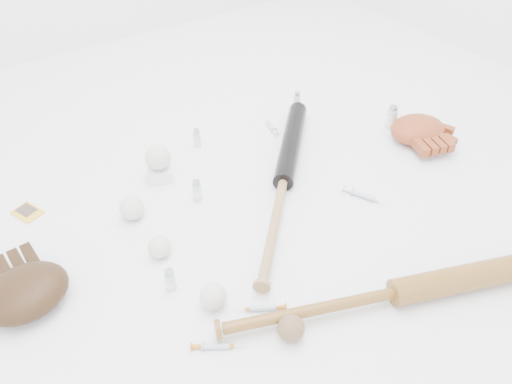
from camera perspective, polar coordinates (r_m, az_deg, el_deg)
bat_dark at (r=1.62m, az=3.15°, el=1.27°), size 0.71×0.72×0.07m
bat_wood at (r=1.34m, az=15.76°, el=-10.99°), size 0.95×0.42×0.07m
glove_dark at (r=1.41m, az=-24.92°, el=-10.34°), size 0.28×0.28×0.09m
glove_tan at (r=1.94m, az=18.01°, el=6.85°), size 0.31×0.31×0.09m
trading_card at (r=1.70m, az=-24.66°, el=-2.14°), size 0.09×0.11×0.00m
pedestal at (r=1.70m, az=-10.90°, el=2.18°), size 0.10×0.10×0.04m
baseball_on_pedestal at (r=1.66m, az=-11.17°, el=3.91°), size 0.08×0.08×0.08m
baseball_left at (r=1.43m, az=-10.98°, el=-6.18°), size 0.06×0.06×0.06m
baseball_upper at (r=1.56m, az=-14.01°, el=-1.79°), size 0.08×0.08×0.08m
baseball_mid at (r=1.29m, az=-4.92°, el=-11.79°), size 0.07×0.07×0.07m
baseball_aged at (r=1.24m, az=4.02°, el=-15.24°), size 0.07×0.07×0.07m
syringe_0 at (r=1.24m, az=-4.62°, el=-17.15°), size 0.13×0.10×0.02m
syringe_1 at (r=1.30m, az=0.74°, el=-13.12°), size 0.14×0.10×0.02m
syringe_2 at (r=1.93m, az=1.69°, el=7.53°), size 0.06×0.15×0.02m
syringe_3 at (r=1.64m, az=12.19°, el=-0.39°), size 0.10×0.16×0.02m
vial_0 at (r=1.83m, az=-6.75°, el=6.16°), size 0.03×0.03×0.07m
vial_1 at (r=2.04m, az=4.70°, el=10.36°), size 0.03×0.03×0.07m
vial_2 at (r=1.59m, az=-6.76°, el=0.19°), size 0.03×0.03×0.07m
vial_3 at (r=1.98m, az=15.25°, el=8.29°), size 0.04×0.04×0.09m
vial_4 at (r=1.34m, az=-9.79°, el=-9.82°), size 0.03×0.03×0.07m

